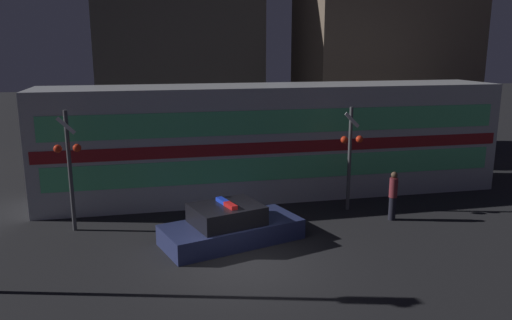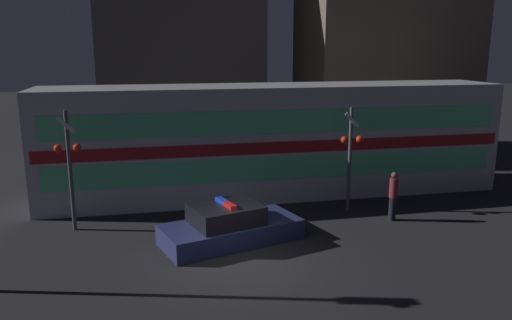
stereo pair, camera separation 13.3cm
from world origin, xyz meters
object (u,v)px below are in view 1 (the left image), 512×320
Objects in this scene: pedestrian at (393,195)px; police_car at (230,227)px; train at (274,140)px; crossing_signal_near at (350,152)px.

police_car is at bearing -172.45° from pedestrian.
police_car is 5.90m from pedestrian.
police_car is 2.66× the size of pedestrian.
crossing_signal_near is at bearing -52.69° from train.
pedestrian is at bearing -50.72° from crossing_signal_near.
crossing_signal_near reaches higher than pedestrian.
police_car is 1.20× the size of crossing_signal_near.
pedestrian is (5.83, 0.77, 0.40)m from police_car.
crossing_signal_near is (2.10, -2.76, -0.00)m from train.
pedestrian is 2.15m from crossing_signal_near.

